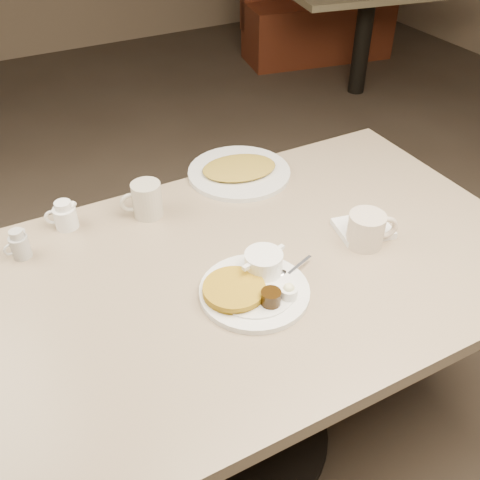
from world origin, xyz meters
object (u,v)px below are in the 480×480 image
booth_back_right (321,7)px  main_plate (254,284)px  coffee_mug_far (146,200)px  hash_plate (239,171)px  creamer_left (19,245)px  coffee_mug_near (367,229)px  creamer_right (65,216)px  diner_table (244,314)px

booth_back_right → main_plate: bearing=-127.7°
booth_back_right → coffee_mug_far: bearing=-133.4°
main_plate → coffee_mug_far: coffee_mug_far is taller
coffee_mug_far → hash_plate: bearing=11.8°
hash_plate → creamer_left: bearing=-172.4°
coffee_mug_near → coffee_mug_far: bearing=139.4°
creamer_right → booth_back_right: size_ratio=0.06×
creamer_right → creamer_left: bearing=-151.6°
diner_table → booth_back_right: 3.57m
coffee_mug_near → booth_back_right: 3.46m
coffee_mug_near → creamer_right: coffee_mug_near is taller
coffee_mug_near → booth_back_right: bearing=56.6°
coffee_mug_near → diner_table: bearing=168.1°
main_plate → coffee_mug_far: size_ratio=2.74×
main_plate → booth_back_right: size_ratio=0.22×
coffee_mug_near → booth_back_right: booth_back_right is taller
diner_table → hash_plate: (0.19, 0.39, 0.18)m
diner_table → coffee_mug_near: bearing=-11.9°
main_plate → hash_plate: size_ratio=0.91×
coffee_mug_near → booth_back_right: size_ratio=0.09×
diner_table → coffee_mug_near: coffee_mug_near is taller
main_plate → creamer_right: 0.56m
diner_table → main_plate: 0.21m
main_plate → creamer_right: size_ratio=3.76×
main_plate → creamer_left: bearing=139.4°
diner_table → main_plate: bearing=-103.7°
booth_back_right → diner_table: bearing=-128.3°
coffee_mug_near → hash_plate: (-0.13, 0.46, -0.03)m
coffee_mug_far → booth_back_right: (2.34, 2.48, -0.39)m
diner_table → creamer_left: size_ratio=18.75×
hash_plate → main_plate: bearing=-114.3°
coffee_mug_far → creamer_left: (-0.35, -0.02, -0.01)m
diner_table → main_plate: main_plate is taller
diner_table → creamer_left: creamer_left is taller
booth_back_right → creamer_right: bearing=-136.5°
diner_table → booth_back_right: (2.21, 2.80, -0.17)m
diner_table → coffee_mug_near: size_ratio=10.34×
coffee_mug_far → hash_plate: size_ratio=0.33×
main_plate → booth_back_right: 3.67m
coffee_mug_far → hash_plate: (0.33, 0.07, -0.04)m
main_plate → hash_plate: (0.22, 0.48, -0.01)m
coffee_mug_near → hash_plate: 0.48m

